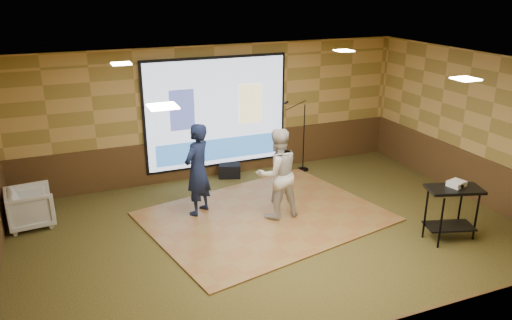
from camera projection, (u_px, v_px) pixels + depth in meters
name	position (u px, v px, depth m)	size (l,w,h in m)	color
ground	(280.00, 242.00, 8.71)	(9.00, 9.00, 0.00)	#263317
room_shell	(282.00, 127.00, 8.00)	(9.04, 7.04, 3.02)	tan
wainscot_back	(217.00, 155.00, 11.58)	(9.00, 0.04, 0.95)	#473517
wainscot_right	(480.00, 180.00, 10.14)	(0.04, 7.00, 0.95)	#473517
projector_screen	(217.00, 114.00, 11.20)	(3.32, 0.06, 2.52)	black
downlight_nw	(121.00, 64.00, 8.49)	(0.32, 0.32, 0.02)	beige
downlight_ne	(344.00, 51.00, 10.05)	(0.32, 0.32, 0.02)	beige
downlight_sw	(163.00, 106.00, 5.61)	(0.32, 0.32, 0.02)	beige
downlight_se	(466.00, 79.00, 7.18)	(0.32, 0.32, 0.02)	beige
dance_floor	(265.00, 216.00, 9.62)	(4.28, 3.26, 0.03)	olive
player_left	(197.00, 170.00, 9.45)	(0.66, 0.43, 1.80)	#121B3B
player_right	(277.00, 174.00, 9.31)	(0.85, 0.66, 1.75)	beige
av_table	(452.00, 203.00, 8.61)	(0.92, 0.49, 0.97)	black
projector	(457.00, 184.00, 8.56)	(0.28, 0.23, 0.09)	white
mic_stand	(301.00, 151.00, 11.84)	(0.68, 0.28, 1.74)	black
banquet_chair	(31.00, 207.00, 9.19)	(0.78, 0.80, 0.73)	gray
duffel_bag	(230.00, 171.00, 11.54)	(0.49, 0.33, 0.31)	black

